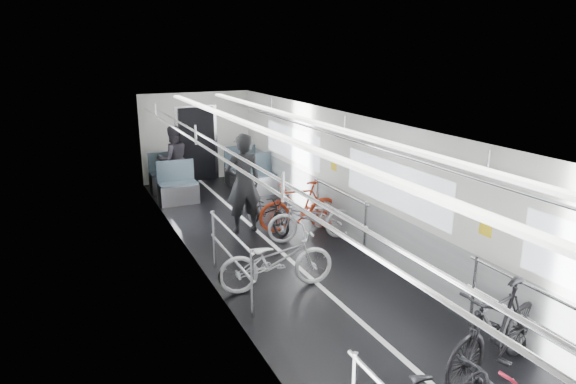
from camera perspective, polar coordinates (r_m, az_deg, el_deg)
name	(u,v)px	position (r m, az deg, el deg)	size (l,w,h in m)	color
car_shell	(270,185)	(9.42, -2.07, 0.77)	(3.02, 14.01, 2.41)	black
bike_left_far	(276,260)	(7.83, -1.31, -7.54)	(0.62, 1.79, 0.94)	silver
bike_right_near	(496,330)	(6.36, 22.14, -14.00)	(0.51, 1.81, 1.09)	black
bike_right_mid	(312,218)	(9.73, 2.64, -2.94)	(0.59, 1.69, 0.89)	#A2A2A6
bike_right_far	(300,206)	(10.24, 1.31, -1.61)	(0.47, 1.68, 1.01)	#9A2A13
bike_aisle	(266,211)	(10.31, -2.45, -2.11)	(0.53, 1.52, 0.80)	black
person_standing	(243,184)	(10.08, -4.99, 0.95)	(0.72, 0.47, 1.98)	black
person_seated	(173,159)	(13.25, -12.63, 3.59)	(0.82, 0.64, 1.69)	#2B282F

